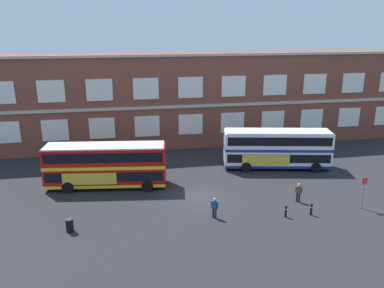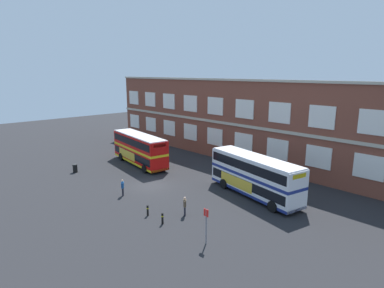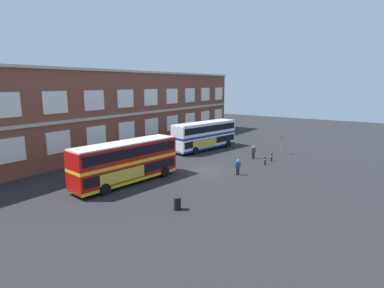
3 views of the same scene
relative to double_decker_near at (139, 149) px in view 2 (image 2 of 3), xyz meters
name	(u,v)px [view 2 (image 2 of 3)]	position (x,y,z in m)	size (l,w,h in m)	color
ground_plane	(165,182)	(8.06, -2.01, -2.15)	(120.00, 120.00, 0.00)	#232326
brick_terminal_building	(262,121)	(9.71, 13.97, 3.39)	(57.15, 8.19, 11.38)	brown
double_decker_near	(139,149)	(0.00, 0.00, 0.00)	(11.24, 3.96, 4.07)	red
double_decker_middle	(254,175)	(17.49, 1.92, 0.00)	(11.29, 4.63, 4.07)	silver
waiting_passenger	(185,205)	(16.20, -6.26, -1.22)	(0.54, 0.50, 1.70)	black
second_passenger	(123,187)	(8.48, -7.78, -1.22)	(0.56, 0.48, 1.70)	black
bus_stand_flag	(206,223)	(20.84, -8.32, -0.51)	(0.44, 0.10, 2.70)	slate
station_litter_bin	(75,168)	(-2.46, -7.97, -1.63)	(0.60, 0.60, 1.03)	black
safety_bollard_west	(148,210)	(14.04, -8.67, -1.66)	(0.19, 0.19, 0.95)	black
safety_bollard_east	(162,218)	(16.18, -8.71, -1.66)	(0.19, 0.19, 0.95)	black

